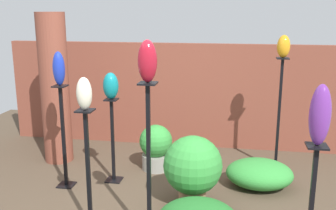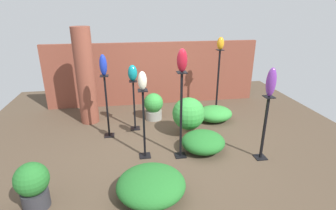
% 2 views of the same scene
% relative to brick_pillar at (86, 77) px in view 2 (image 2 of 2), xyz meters
% --- Properties ---
extents(ground_plane, '(8.00, 8.00, 0.00)m').
position_rel_brick_pillar_xyz_m(ground_plane, '(1.62, -1.37, -1.07)').
color(ground_plane, '#4C3D2D').
extents(brick_wall_back, '(5.60, 0.12, 1.66)m').
position_rel_brick_pillar_xyz_m(brick_wall_back, '(1.62, 0.99, -0.24)').
color(brick_wall_back, brown).
rests_on(brick_wall_back, ground).
extents(brick_pillar, '(0.41, 0.41, 2.14)m').
position_rel_brick_pillar_xyz_m(brick_pillar, '(0.00, 0.00, 0.00)').
color(brick_pillar, brown).
rests_on(brick_pillar, ground).
extents(pedestal_amber, '(0.20, 0.20, 1.56)m').
position_rel_brick_pillar_xyz_m(pedestal_amber, '(3.13, 0.17, -0.35)').
color(pedestal_amber, black).
rests_on(pedestal_amber, ground).
extents(pedestal_ivory, '(0.20, 0.20, 1.25)m').
position_rel_brick_pillar_xyz_m(pedestal_ivory, '(1.14, -1.73, -0.50)').
color(pedestal_ivory, black).
rests_on(pedestal_ivory, ground).
extents(pedestal_teal, '(0.20, 0.20, 1.09)m').
position_rel_brick_pillar_xyz_m(pedestal_teal, '(1.02, -0.56, -0.57)').
color(pedestal_teal, black).
rests_on(pedestal_teal, ground).
extents(pedestal_cobalt, '(0.20, 0.20, 1.29)m').
position_rel_brick_pillar_xyz_m(pedestal_cobalt, '(0.47, -0.82, -0.48)').
color(pedestal_cobalt, black).
rests_on(pedestal_cobalt, ground).
extents(pedestal_ruby, '(0.20, 0.20, 1.55)m').
position_rel_brick_pillar_xyz_m(pedestal_ruby, '(1.77, -1.82, -0.35)').
color(pedestal_ruby, black).
rests_on(pedestal_ruby, ground).
extents(pedestal_violet, '(0.20, 0.20, 1.16)m').
position_rel_brick_pillar_xyz_m(pedestal_violet, '(3.17, -2.11, -0.54)').
color(pedestal_violet, black).
rests_on(pedestal_violet, ground).
extents(art_vase_amber, '(0.17, 0.16, 0.29)m').
position_rel_brick_pillar_xyz_m(art_vase_amber, '(3.13, 0.17, 0.64)').
color(art_vase_amber, orange).
rests_on(art_vase_amber, pedestal_amber).
extents(art_vase_ivory, '(0.15, 0.14, 0.31)m').
position_rel_brick_pillar_xyz_m(art_vase_ivory, '(1.14, -1.73, 0.34)').
color(art_vase_ivory, beige).
rests_on(art_vase_ivory, pedestal_ivory).
extents(art_vase_teal, '(0.19, 0.19, 0.33)m').
position_rel_brick_pillar_xyz_m(art_vase_teal, '(1.02, -0.56, 0.19)').
color(art_vase_teal, '#0F727A').
rests_on(art_vase_teal, pedestal_teal).
extents(art_vase_cobalt, '(0.14, 0.15, 0.40)m').
position_rel_brick_pillar_xyz_m(art_vase_cobalt, '(0.47, -0.82, 0.42)').
color(art_vase_cobalt, '#192D9E').
rests_on(art_vase_cobalt, pedestal_cobalt).
extents(art_vase_ruby, '(0.17, 0.16, 0.37)m').
position_rel_brick_pillar_xyz_m(art_vase_ruby, '(1.77, -1.82, 0.67)').
color(art_vase_ruby, maroon).
rests_on(art_vase_ruby, pedestal_ruby).
extents(art_vase_violet, '(0.16, 0.15, 0.48)m').
position_rel_brick_pillar_xyz_m(art_vase_violet, '(3.17, -2.11, 0.33)').
color(art_vase_violet, '#6B2D8C').
rests_on(art_vase_violet, pedestal_violet).
extents(potted_plant_walkway_edge, '(0.45, 0.45, 0.63)m').
position_rel_brick_pillar_xyz_m(potted_plant_walkway_edge, '(1.48, -0.09, -0.74)').
color(potted_plant_walkway_edge, gray).
rests_on(potted_plant_walkway_edge, ground).
extents(potted_plant_front_right, '(0.66, 0.66, 0.81)m').
position_rel_brick_pillar_xyz_m(potted_plant_front_right, '(2.10, -1.04, -0.61)').
color(potted_plant_front_right, '#936B4C').
rests_on(potted_plant_front_right, ground).
extents(potted_plant_mid_left, '(0.44, 0.44, 0.66)m').
position_rel_brick_pillar_xyz_m(potted_plant_mid_left, '(-0.41, -2.75, -0.71)').
color(potted_plant_mid_left, '#2D2D33').
rests_on(potted_plant_mid_left, ground).
extents(foliage_bed_east, '(0.97, 0.94, 0.40)m').
position_rel_brick_pillar_xyz_m(foliage_bed_east, '(1.14, -2.81, -0.87)').
color(foliage_bed_east, '#236B28').
rests_on(foliage_bed_east, ground).
extents(foliage_bed_west, '(0.83, 0.68, 0.35)m').
position_rel_brick_pillar_xyz_m(foliage_bed_west, '(2.87, -0.43, -0.90)').
color(foliage_bed_west, '#338C38').
rests_on(foliage_bed_west, ground).
extents(foliage_bed_center, '(0.81, 0.77, 0.36)m').
position_rel_brick_pillar_xyz_m(foliage_bed_center, '(2.22, -1.70, -0.89)').
color(foliage_bed_center, '#236B28').
rests_on(foliage_bed_center, ground).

